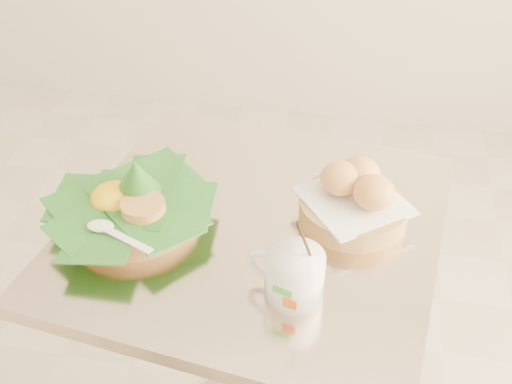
% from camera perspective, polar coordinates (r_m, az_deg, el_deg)
% --- Properties ---
extents(cafe_table, '(0.79, 0.79, 0.75)m').
position_cam_1_polar(cafe_table, '(1.40, -0.04, -9.68)').
color(cafe_table, gray).
rests_on(cafe_table, floor).
extents(rice_basket, '(0.31, 0.31, 0.16)m').
position_cam_1_polar(rice_basket, '(1.25, -10.96, -0.94)').
color(rice_basket, '#9F7544').
rests_on(rice_basket, cafe_table).
extents(bread_basket, '(0.25, 0.25, 0.11)m').
position_cam_1_polar(bread_basket, '(1.25, 8.79, -0.57)').
color(bread_basket, '#9F7544').
rests_on(bread_basket, cafe_table).
extents(coffee_mug, '(0.14, 0.11, 0.17)m').
position_cam_1_polar(coffee_mug, '(1.08, 3.31, -7.28)').
color(coffee_mug, white).
rests_on(coffee_mug, cafe_table).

